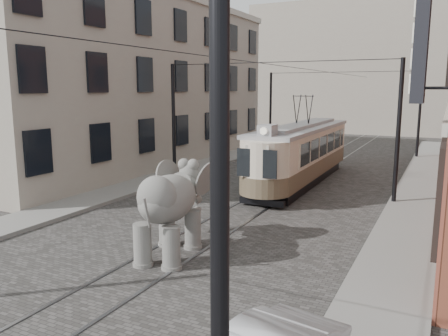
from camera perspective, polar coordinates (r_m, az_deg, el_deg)
The scene contains 9 objects.
ground at distance 15.95m, azimuth -0.87°, elevation -7.44°, with size 120.00×120.00×0.00m, color #484442.
tram_rails at distance 15.95m, azimuth -0.87°, elevation -7.40°, with size 1.54×80.00×0.02m, color slate, non-canonical shape.
sidewalk_right at distance 14.35m, azimuth 21.29°, elevation -9.86°, with size 2.00×60.00×0.15m, color slate.
sidewalk_left at distance 19.67m, azimuth -17.99°, elevation -4.33°, with size 2.00×60.00×0.15m, color slate.
stucco_building at distance 29.61m, azimuth -11.15°, elevation 10.27°, with size 7.00×24.00×10.00m, color gray.
distant_block at distance 54.01m, azimuth 19.42°, elevation 11.83°, with size 28.00×10.00×14.00m, color gray.
catenary at distance 19.94m, azimuth 5.22°, elevation 4.85°, with size 11.00×30.20×6.00m, color black, non-canonical shape.
tram at distance 23.27m, azimuth 9.83°, elevation 3.57°, with size 2.32×11.22×4.45m, color beige, non-canonical shape.
elephant at distance 12.97m, azimuth -7.05°, elevation -5.56°, with size 2.38×4.31×2.64m, color #615F5A, non-canonical shape.
Camera 1 is at (6.99, -13.51, 4.79)m, focal length 36.13 mm.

